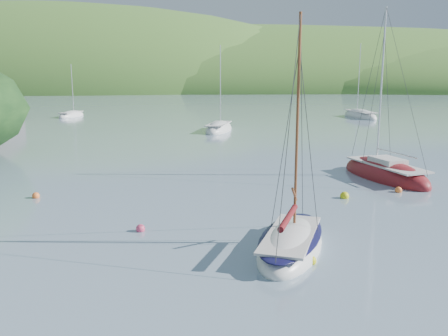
{
  "coord_description": "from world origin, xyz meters",
  "views": [
    {
      "loc": [
        -1.16,
        -17.35,
        7.36
      ],
      "look_at": [
        -0.52,
        8.0,
        2.18
      ],
      "focal_mm": 40.0,
      "sensor_mm": 36.0,
      "label": 1
    }
  ],
  "objects_px": {
    "sloop_red": "(385,175)",
    "distant_sloop_a": "(219,129)",
    "daysailer_white": "(291,244)",
    "distant_sloop_b": "(360,116)",
    "distant_sloop_c": "(71,116)"
  },
  "relations": [
    {
      "from": "distant_sloop_a",
      "to": "distant_sloop_b",
      "type": "height_order",
      "value": "distant_sloop_b"
    },
    {
      "from": "daysailer_white",
      "to": "sloop_red",
      "type": "xyz_separation_m",
      "value": [
        8.41,
        13.09,
        -0.0
      ]
    },
    {
      "from": "daysailer_white",
      "to": "distant_sloop_c",
      "type": "xyz_separation_m",
      "value": [
        -24.06,
        55.43,
        -0.07
      ]
    },
    {
      "from": "daysailer_white",
      "to": "distant_sloop_b",
      "type": "bearing_deg",
      "value": 89.53
    },
    {
      "from": "daysailer_white",
      "to": "distant_sloop_a",
      "type": "xyz_separation_m",
      "value": [
        -2.38,
        38.19,
        -0.05
      ]
    },
    {
      "from": "sloop_red",
      "to": "distant_sloop_c",
      "type": "xyz_separation_m",
      "value": [
        -32.47,
        42.34,
        -0.07
      ]
    },
    {
      "from": "distant_sloop_b",
      "to": "distant_sloop_c",
      "type": "height_order",
      "value": "distant_sloop_b"
    },
    {
      "from": "daysailer_white",
      "to": "distant_sloop_c",
      "type": "height_order",
      "value": "daysailer_white"
    },
    {
      "from": "sloop_red",
      "to": "distant_sloop_c",
      "type": "bearing_deg",
      "value": 109.19
    },
    {
      "from": "sloop_red",
      "to": "distant_sloop_a",
      "type": "xyz_separation_m",
      "value": [
        -10.79,
        25.09,
        -0.04
      ]
    },
    {
      "from": "daysailer_white",
      "to": "distant_sloop_c",
      "type": "relative_size",
      "value": 1.21
    },
    {
      "from": "sloop_red",
      "to": "distant_sloop_b",
      "type": "distance_m",
      "value": 41.23
    },
    {
      "from": "sloop_red",
      "to": "distant_sloop_c",
      "type": "distance_m",
      "value": 53.35
    },
    {
      "from": "distant_sloop_a",
      "to": "distant_sloop_b",
      "type": "relative_size",
      "value": 0.92
    },
    {
      "from": "sloop_red",
      "to": "distant_sloop_c",
      "type": "height_order",
      "value": "sloop_red"
    }
  ]
}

